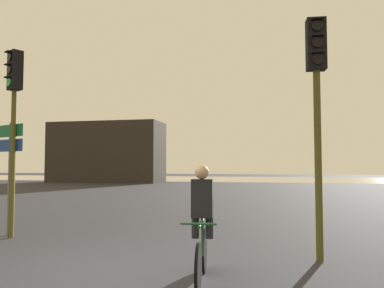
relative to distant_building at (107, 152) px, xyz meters
The scene contains 7 objects.
ground_plane 30.50m from the distant_building, 65.54° to the right, with size 120.00×120.00×0.00m, color #28282D.
water_strip 16.31m from the distant_building, 38.49° to the left, with size 80.00×16.00×0.01m, color #9E937F.
distant_building is the anchor object (origin of this frame).
traffic_light_near_left 27.13m from the distant_building, 69.44° to the right, with size 0.40×0.42×4.22m.
traffic_light_near_right 30.64m from the distant_building, 58.47° to the right, with size 0.34×0.36×4.16m.
direction_sign_post 26.88m from the distant_building, 69.78° to the right, with size 1.03×0.44×2.60m.
cyclist 31.14m from the distant_building, 62.64° to the right, with size 0.46×1.70×1.62m.
Camera 1 is at (2.68, -5.15, 1.62)m, focal length 35.00 mm.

